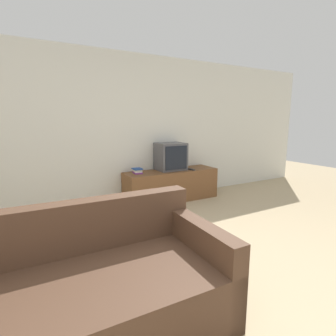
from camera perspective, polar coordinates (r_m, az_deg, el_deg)
The scene contains 7 objects.
ground_plane at distance 2.49m, azimuth 15.88°, elevation -26.25°, with size 14.00×14.00×0.00m, color tan.
wall_back at distance 4.64m, azimuth -10.89°, elevation 8.12°, with size 9.00×0.06×2.60m.
tv_stand at distance 4.87m, azimuth 0.72°, elevation -3.75°, with size 1.75×0.52×0.56m.
television at distance 4.83m, azimuth 0.60°, elevation 2.53°, with size 0.52×0.41×0.50m.
couch at distance 2.05m, azimuth -21.00°, elevation -25.50°, with size 2.19×1.01×0.86m.
book_stack at distance 4.56m, azimuth -6.68°, elevation -0.62°, with size 0.15×0.20×0.09m.
remote_on_stand at distance 4.86m, azimuth 5.14°, elevation -0.31°, with size 0.07×0.16×0.02m.
Camera 1 is at (-1.47, -1.37, 1.47)m, focal length 28.00 mm.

